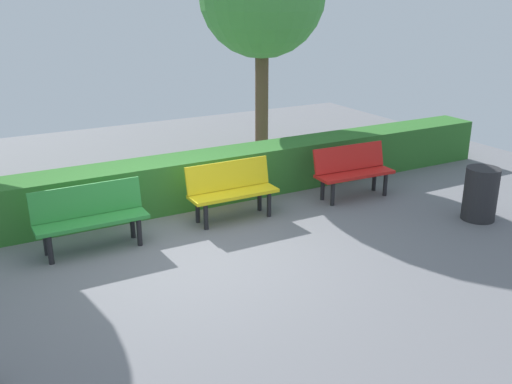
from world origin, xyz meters
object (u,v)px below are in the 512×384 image
Objects in this scene: bench_green at (90,215)px; bench_red at (353,169)px; bench_yellow at (231,188)px; trash_bin at (480,194)px.

bench_red is at bearing 179.31° from bench_green.
bench_yellow is 3.74m from trash_bin.
bench_red is 1.70× the size of trash_bin.
bench_red is at bearing -58.94° from trash_bin.
trash_bin is at bearing 123.53° from bench_red.
bench_yellow reaches higher than trash_bin.
bench_green is 5.66m from trash_bin.
bench_red is 2.04m from trash_bin.
bench_yellow is 1.68× the size of trash_bin.
bench_green is (4.33, -0.04, 0.00)m from bench_red.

